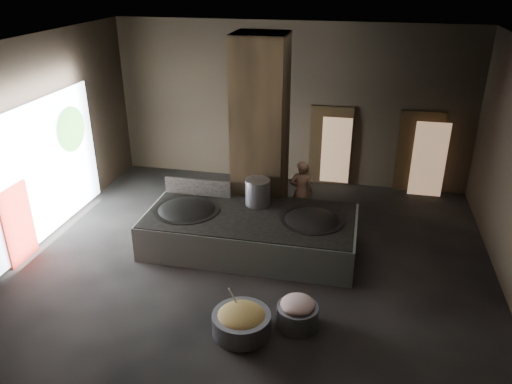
% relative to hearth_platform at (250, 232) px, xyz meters
% --- Properties ---
extents(floor, '(10.00, 9.00, 0.10)m').
position_rel_hearth_platform_xyz_m(floor, '(0.21, -0.41, -0.45)').
color(floor, black).
rests_on(floor, ground).
extents(ceiling, '(10.00, 9.00, 0.10)m').
position_rel_hearth_platform_xyz_m(ceiling, '(0.21, -0.41, 4.15)').
color(ceiling, black).
rests_on(ceiling, back_wall).
extents(back_wall, '(10.00, 0.10, 4.50)m').
position_rel_hearth_platform_xyz_m(back_wall, '(0.21, 4.14, 1.85)').
color(back_wall, black).
rests_on(back_wall, ground).
extents(front_wall, '(10.00, 0.10, 4.50)m').
position_rel_hearth_platform_xyz_m(front_wall, '(0.21, -4.96, 1.85)').
color(front_wall, black).
rests_on(front_wall, ground).
extents(left_wall, '(0.10, 9.00, 4.50)m').
position_rel_hearth_platform_xyz_m(left_wall, '(-4.84, -0.41, 1.85)').
color(left_wall, black).
rests_on(left_wall, ground).
extents(pillar, '(1.20, 1.20, 4.50)m').
position_rel_hearth_platform_xyz_m(pillar, '(-0.09, 1.49, 1.85)').
color(pillar, black).
rests_on(pillar, ground).
extents(hearth_platform, '(4.63, 2.22, 0.81)m').
position_rel_hearth_platform_xyz_m(hearth_platform, '(0.00, 0.00, 0.00)').
color(hearth_platform, '#A0AE9D').
rests_on(hearth_platform, ground).
extents(platform_cap, '(4.53, 2.17, 0.03)m').
position_rel_hearth_platform_xyz_m(platform_cap, '(0.00, 0.00, 0.41)').
color(platform_cap, black).
rests_on(platform_cap, hearth_platform).
extents(wok_left, '(1.46, 1.46, 0.40)m').
position_rel_hearth_platform_xyz_m(wok_left, '(-1.45, -0.05, 0.35)').
color(wok_left, black).
rests_on(wok_left, hearth_platform).
extents(wok_left_rim, '(1.49, 1.49, 0.05)m').
position_rel_hearth_platform_xyz_m(wok_left_rim, '(-1.45, -0.05, 0.42)').
color(wok_left_rim, black).
rests_on(wok_left_rim, hearth_platform).
extents(wok_right, '(1.36, 1.36, 0.38)m').
position_rel_hearth_platform_xyz_m(wok_right, '(1.35, 0.05, 0.35)').
color(wok_right, black).
rests_on(wok_right, hearth_platform).
extents(wok_right_rim, '(1.39, 1.39, 0.05)m').
position_rel_hearth_platform_xyz_m(wok_right_rim, '(1.35, 0.05, 0.42)').
color(wok_right_rim, black).
rests_on(wok_right_rim, hearth_platform).
extents(stock_pot, '(0.56, 0.56, 0.60)m').
position_rel_hearth_platform_xyz_m(stock_pot, '(0.05, 0.55, 0.73)').
color(stock_pot, '#A0A1A8').
rests_on(stock_pot, hearth_platform).
extents(splash_guard, '(1.61, 0.06, 0.40)m').
position_rel_hearth_platform_xyz_m(splash_guard, '(-1.45, 0.75, 0.63)').
color(splash_guard, black).
rests_on(splash_guard, hearth_platform).
extents(cook, '(0.64, 0.48, 1.59)m').
position_rel_hearth_platform_xyz_m(cook, '(0.93, 1.52, 0.39)').
color(cook, '#94684B').
rests_on(cook, ground).
extents(veg_basin, '(1.15, 1.15, 0.38)m').
position_rel_hearth_platform_xyz_m(veg_basin, '(0.49, -2.81, -0.21)').
color(veg_basin, slate).
rests_on(veg_basin, ground).
extents(veg_fill, '(0.84, 0.84, 0.26)m').
position_rel_hearth_platform_xyz_m(veg_fill, '(0.49, -2.81, -0.05)').
color(veg_fill, olive).
rests_on(veg_fill, veg_basin).
extents(ladle, '(0.15, 0.40, 0.73)m').
position_rel_hearth_platform_xyz_m(ladle, '(0.34, -2.66, 0.15)').
color(ladle, '#A0A1A8').
rests_on(ladle, veg_basin).
extents(meat_basin, '(0.97, 0.97, 0.40)m').
position_rel_hearth_platform_xyz_m(meat_basin, '(1.40, -2.42, -0.20)').
color(meat_basin, slate).
rests_on(meat_basin, ground).
extents(meat_fill, '(0.61, 0.61, 0.23)m').
position_rel_hearth_platform_xyz_m(meat_fill, '(1.40, -2.42, 0.05)').
color(meat_fill, tan).
rests_on(meat_fill, meat_basin).
extents(doorway_near, '(1.18, 0.08, 2.38)m').
position_rel_hearth_platform_xyz_m(doorway_near, '(1.41, 4.04, 0.70)').
color(doorway_near, black).
rests_on(doorway_near, ground).
extents(doorway_near_glow, '(0.81, 0.04, 1.91)m').
position_rel_hearth_platform_xyz_m(doorway_near_glow, '(1.58, 3.94, 0.65)').
color(doorway_near_glow, '#8C6647').
rests_on(doorway_near_glow, ground).
extents(doorway_far, '(1.18, 0.08, 2.38)m').
position_rel_hearth_platform_xyz_m(doorway_far, '(3.81, 4.04, 0.70)').
color(doorway_far, black).
rests_on(doorway_far, ground).
extents(doorway_far_glow, '(0.88, 0.04, 2.08)m').
position_rel_hearth_platform_xyz_m(doorway_far_glow, '(4.07, 3.74, 0.65)').
color(doorway_far_glow, '#8C6647').
rests_on(doorway_far_glow, ground).
extents(left_opening, '(0.04, 4.20, 3.10)m').
position_rel_hearth_platform_xyz_m(left_opening, '(-4.74, -0.21, 1.20)').
color(left_opening, white).
rests_on(left_opening, ground).
extents(pavilion_sliver, '(0.05, 0.90, 1.70)m').
position_rel_hearth_platform_xyz_m(pavilion_sliver, '(-4.67, -1.51, 0.45)').
color(pavilion_sliver, maroon).
rests_on(pavilion_sliver, ground).
extents(tree_silhouette, '(0.28, 1.10, 1.10)m').
position_rel_hearth_platform_xyz_m(tree_silhouette, '(-4.64, 0.89, 1.80)').
color(tree_silhouette, '#194714').
rests_on(tree_silhouette, left_opening).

